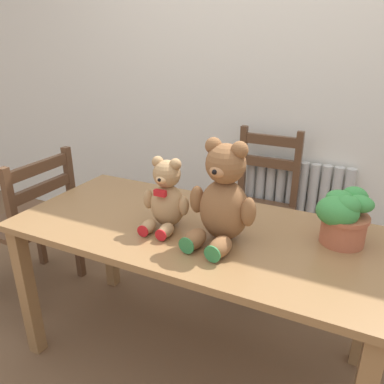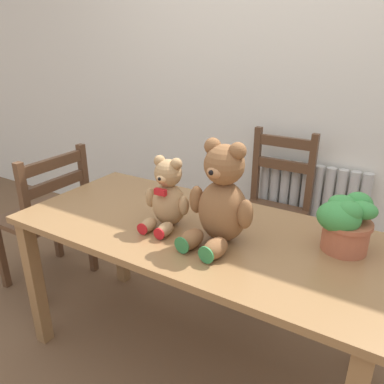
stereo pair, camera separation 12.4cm
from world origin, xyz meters
name	(u,v)px [view 1 (the left image)]	position (x,y,z in m)	size (l,w,h in m)	color
wall_back	(273,65)	(0.00, 1.46, 1.30)	(8.00, 0.04, 2.60)	silver
radiator	(293,220)	(0.23, 1.39, 0.34)	(0.68, 0.10, 0.74)	beige
dining_table	(194,246)	(0.00, 0.36, 0.62)	(1.54, 0.71, 0.71)	olive
wooden_chair_behind	(259,210)	(0.06, 1.17, 0.46)	(0.39, 0.44, 0.94)	brown
wooden_chair_side	(32,222)	(-1.08, 0.43, 0.46)	(0.38, 0.46, 0.87)	brown
teddy_bear_left	(166,198)	(-0.11, 0.31, 0.84)	(0.21, 0.21, 0.30)	tan
teddy_bear_right	(223,199)	(0.14, 0.31, 0.88)	(0.28, 0.29, 0.40)	brown
potted_plant	(344,215)	(0.57, 0.49, 0.83)	(0.20, 0.20, 0.21)	#B25B3D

